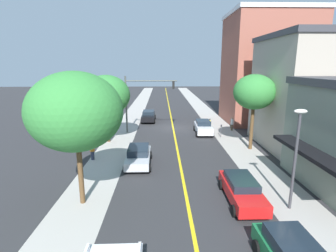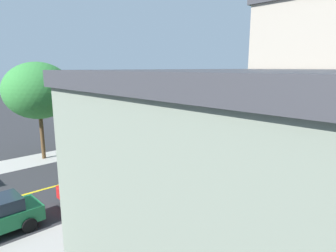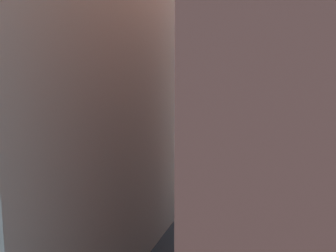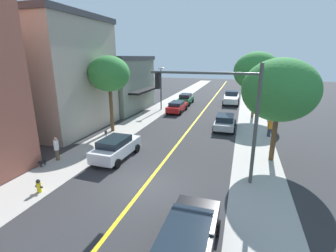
% 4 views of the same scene
% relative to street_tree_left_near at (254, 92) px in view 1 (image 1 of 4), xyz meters
% --- Properties ---
extents(ground_plane, '(140.00, 140.00, 0.00)m').
position_rel_street_tree_left_near_xyz_m(ground_plane, '(7.05, -8.86, -5.45)').
color(ground_plane, '#2D2D30').
extents(sidewalk_left, '(3.15, 126.00, 0.01)m').
position_rel_street_tree_left_near_xyz_m(sidewalk_left, '(0.93, -8.86, -5.45)').
color(sidewalk_left, '#ADA8A0').
rests_on(sidewalk_left, ground).
extents(sidewalk_right, '(3.15, 126.00, 0.01)m').
position_rel_street_tree_left_near_xyz_m(sidewalk_right, '(13.18, -8.86, -5.45)').
color(sidewalk_right, '#ADA8A0').
rests_on(sidewalk_right, ground).
extents(road_centerline_stripe, '(0.20, 126.00, 0.00)m').
position_rel_street_tree_left_near_xyz_m(road_centerline_stripe, '(7.05, -8.86, -5.45)').
color(road_centerline_stripe, yellow).
rests_on(road_centerline_stripe, ground).
extents(corner_shop_building, '(11.22, 9.42, 14.93)m').
position_rel_street_tree_left_near_xyz_m(corner_shop_building, '(-6.17, -12.75, 2.03)').
color(corner_shop_building, '#935142').
rests_on(corner_shop_building, ground).
extents(brick_apartment_block, '(9.75, 9.69, 10.70)m').
position_rel_street_tree_left_near_xyz_m(brick_apartment_block, '(-6.17, -0.58, -0.08)').
color(brick_apartment_block, '#A39989').
rests_on(brick_apartment_block, ground).
extents(street_tree_left_near, '(3.80, 3.80, 7.10)m').
position_rel_street_tree_left_near_xyz_m(street_tree_left_near, '(0.00, 0.00, 0.00)').
color(street_tree_left_near, brown).
rests_on(street_tree_left_near, ground).
extents(street_tree_right_corner, '(5.10, 5.10, 7.57)m').
position_rel_street_tree_left_near_xyz_m(street_tree_right_corner, '(13.18, 9.75, -0.06)').
color(street_tree_right_corner, brown).
rests_on(street_tree_right_corner, ground).
extents(street_tree_left_far, '(4.82, 4.82, 6.95)m').
position_rel_street_tree_left_near_xyz_m(street_tree_left_far, '(14.16, -2.86, -0.56)').
color(street_tree_left_far, brown).
rests_on(street_tree_left_far, ground).
extents(fire_hydrant, '(0.44, 0.24, 0.74)m').
position_rel_street_tree_left_near_xyz_m(fire_hydrant, '(1.89, -11.09, -5.09)').
color(fire_hydrant, yellow).
rests_on(fire_hydrant, ground).
extents(parking_meter, '(0.12, 0.18, 1.43)m').
position_rel_street_tree_left_near_xyz_m(parking_meter, '(1.89, -4.25, -4.51)').
color(parking_meter, '#4C4C51').
rests_on(parking_meter, ground).
extents(traffic_light_mast, '(6.06, 0.32, 6.70)m').
position_rel_street_tree_left_near_xyz_m(traffic_light_mast, '(10.84, -6.69, -0.96)').
color(traffic_light_mast, '#474C47').
rests_on(traffic_light_mast, ground).
extents(street_lamp, '(0.70, 0.36, 5.64)m').
position_rel_street_tree_left_near_xyz_m(street_lamp, '(1.38, 10.68, -1.90)').
color(street_lamp, '#38383D').
rests_on(street_lamp, ground).
extents(red_sedan_left_curb, '(1.96, 4.72, 1.41)m').
position_rel_street_tree_left_near_xyz_m(red_sedan_left_curb, '(3.86, 9.81, -4.69)').
color(red_sedan_left_curb, red).
rests_on(red_sedan_left_curb, ground).
extents(white_sedan_left_curb, '(2.09, 4.40, 1.55)m').
position_rel_street_tree_left_near_xyz_m(white_sedan_left_curb, '(3.65, -5.86, -4.63)').
color(white_sedan_left_curb, silver).
rests_on(white_sedan_left_curb, ground).
extents(silver_sedan_right_curb, '(2.09, 4.49, 1.47)m').
position_rel_street_tree_left_near_xyz_m(silver_sedan_right_curb, '(10.42, 3.84, -4.68)').
color(silver_sedan_right_curb, '#B7BABF').
rests_on(silver_sedan_right_curb, ground).
extents(black_sedan_right_curb, '(2.02, 4.80, 1.48)m').
position_rel_street_tree_left_near_xyz_m(black_sedan_right_curb, '(10.43, -13.16, -4.66)').
color(black_sedan_right_curb, black).
rests_on(black_sedan_right_curb, ground).
extents(pedestrian_orange_shirt, '(0.38, 0.38, 1.65)m').
position_rel_street_tree_left_near_xyz_m(pedestrian_orange_shirt, '(14.44, 2.59, -4.59)').
color(pedestrian_orange_shirt, '#33384C').
rests_on(pedestrian_orange_shirt, ground).
extents(pedestrian_white_shirt, '(0.34, 0.34, 1.67)m').
position_rel_street_tree_left_near_xyz_m(pedestrian_white_shirt, '(-0.16, -7.34, -4.57)').
color(pedestrian_white_shirt, brown).
rests_on(pedestrian_white_shirt, ground).
extents(small_dog, '(0.25, 0.62, 0.47)m').
position_rel_street_tree_left_near_xyz_m(small_dog, '(-0.38, -8.50, -5.14)').
color(small_dog, black).
rests_on(small_dog, ground).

